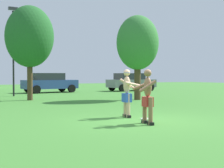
# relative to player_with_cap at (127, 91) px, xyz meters

# --- Properties ---
(ground_plane) EXTENTS (80.00, 80.00, 0.00)m
(ground_plane) POSITION_rel_player_with_cap_xyz_m (-0.09, -1.02, -0.90)
(ground_plane) COLOR #428433
(player_with_cap) EXTENTS (0.63, 0.67, 1.65)m
(player_with_cap) POSITION_rel_player_with_cap_xyz_m (0.00, 0.00, 0.00)
(player_with_cap) COLOR black
(player_with_cap) RESTS_ON ground_plane
(player_in_red) EXTENTS (0.62, 0.68, 1.62)m
(player_in_red) POSITION_rel_player_with_cap_xyz_m (-0.31, -1.60, -0.06)
(player_in_red) COLOR black
(player_in_red) RESTS_ON ground_plane
(frisbee) EXTENTS (0.28, 0.28, 0.03)m
(frisbee) POSITION_rel_player_with_cap_xyz_m (0.26, -0.66, -0.89)
(frisbee) COLOR white
(frisbee) RESTS_ON ground_plane
(car_blue_mid_lot) EXTENTS (4.43, 2.30, 1.58)m
(car_blue_mid_lot) POSITION_rel_player_with_cap_xyz_m (2.82, 16.01, -0.08)
(car_blue_mid_lot) COLOR #2D478C
(car_blue_mid_lot) RESTS_ON ground_plane
(car_gray_far_end) EXTENTS (4.31, 2.04, 1.58)m
(car_gray_far_end) POSITION_rel_player_with_cap_xyz_m (10.13, 15.08, -0.08)
(car_gray_far_end) COLOR slate
(car_gray_far_end) RESTS_ON ground_plane
(lamp_post) EXTENTS (0.60, 0.24, 5.97)m
(lamp_post) POSITION_rel_player_with_cap_xyz_m (-0.76, 12.92, 2.74)
(lamp_post) COLOR black
(lamp_post) RESTS_ON ground_plane
(tree_left_field) EXTENTS (2.73, 2.73, 5.37)m
(tree_left_field) POSITION_rel_player_with_cap_xyz_m (-0.77, 9.00, 2.70)
(tree_left_field) COLOR #4C3823
(tree_left_field) RESTS_ON ground_plane
(tree_right_field) EXTENTS (2.43, 2.43, 4.88)m
(tree_right_field) POSITION_rel_player_with_cap_xyz_m (4.70, 6.19, 2.37)
(tree_right_field) COLOR #4C3823
(tree_right_field) RESTS_ON ground_plane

